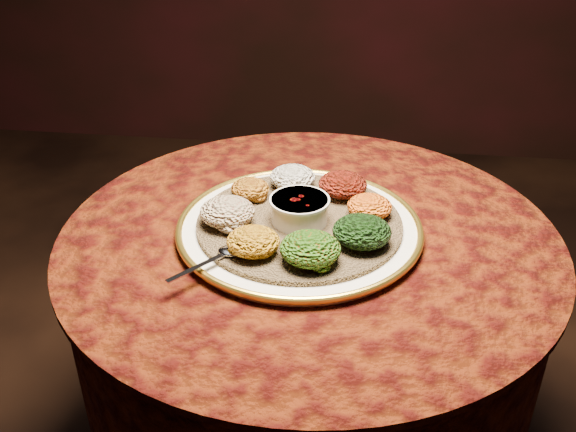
# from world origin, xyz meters

# --- Properties ---
(table) EXTENTS (0.96, 0.96, 0.73)m
(table) POSITION_xyz_m (0.00, 0.00, 0.55)
(table) COLOR black
(table) RESTS_ON ground
(platter) EXTENTS (0.52, 0.52, 0.02)m
(platter) POSITION_xyz_m (-0.02, -0.01, 0.75)
(platter) COLOR white
(platter) RESTS_ON table
(injera) EXTENTS (0.40, 0.40, 0.01)m
(injera) POSITION_xyz_m (-0.02, -0.01, 0.76)
(injera) COLOR olive
(injera) RESTS_ON platter
(stew_bowl) EXTENTS (0.11, 0.11, 0.05)m
(stew_bowl) POSITION_xyz_m (-0.02, -0.01, 0.79)
(stew_bowl) COLOR silver
(stew_bowl) RESTS_ON injera
(spoon) EXTENTS (0.11, 0.12, 0.01)m
(spoon) POSITION_xyz_m (-0.13, -0.14, 0.77)
(spoon) COLOR silver
(spoon) RESTS_ON injera
(portion_ayib) EXTENTS (0.09, 0.09, 0.05)m
(portion_ayib) POSITION_xyz_m (-0.05, 0.12, 0.78)
(portion_ayib) COLOR silver
(portion_ayib) RESTS_ON injera
(portion_kitfo) EXTENTS (0.10, 0.09, 0.05)m
(portion_kitfo) POSITION_xyz_m (0.06, 0.10, 0.79)
(portion_kitfo) COLOR black
(portion_kitfo) RESTS_ON injera
(portion_tikil) EXTENTS (0.09, 0.08, 0.04)m
(portion_tikil) POSITION_xyz_m (0.11, 0.03, 0.78)
(portion_tikil) COLOR #BE820F
(portion_tikil) RESTS_ON injera
(portion_gomen) EXTENTS (0.11, 0.10, 0.05)m
(portion_gomen) POSITION_xyz_m (0.10, -0.07, 0.79)
(portion_gomen) COLOR black
(portion_gomen) RESTS_ON injera
(portion_mixveg) EXTENTS (0.11, 0.10, 0.05)m
(portion_mixveg) POSITION_xyz_m (0.01, -0.14, 0.79)
(portion_mixveg) COLOR #A8270A
(portion_mixveg) RESTS_ON injera
(portion_kik) EXTENTS (0.09, 0.09, 0.04)m
(portion_kik) POSITION_xyz_m (-0.09, -0.12, 0.78)
(portion_kik) COLOR #B77E10
(portion_kik) RESTS_ON injera
(portion_timatim) EXTENTS (0.10, 0.10, 0.05)m
(portion_timatim) POSITION_xyz_m (-0.15, -0.03, 0.79)
(portion_timatim) COLOR maroon
(portion_timatim) RESTS_ON injera
(portion_shiro) EXTENTS (0.08, 0.07, 0.04)m
(portion_shiro) POSITION_xyz_m (-0.13, 0.07, 0.78)
(portion_shiro) COLOR #A46313
(portion_shiro) RESTS_ON injera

